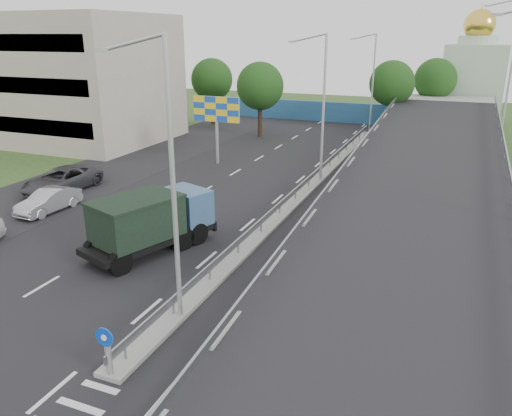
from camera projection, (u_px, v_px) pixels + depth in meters
The scene contains 20 objects.
road_surface at pixel (246, 201), 32.26m from camera, with size 26.00×90.00×0.04m, color black.
parking_strip at pixel (85, 180), 36.88m from camera, with size 8.00×90.00×0.05m, color black.
median at pixel (308, 188), 34.66m from camera, with size 1.00×44.00×0.20m, color gray.
overpass_ramp at pixel (424, 176), 31.45m from camera, with size 10.00×50.00×3.50m.
median_guardrail at pixel (309, 179), 34.44m from camera, with size 0.09×44.00×0.71m.
sign_bollard at pixel (107, 351), 15.27m from camera, with size 0.64×0.23×1.67m.
lamp_post_near at pixel (168, 170), 16.99m from camera, with size 2.74×0.18×10.08m.
lamp_post_mid at pixel (321, 101), 34.48m from camera, with size 2.74×0.18×10.08m.
lamp_post_far at pixel (371, 78), 51.97m from camera, with size 2.74×0.18×10.08m.
beige_building at pixel (47, 78), 50.36m from camera, with size 24.00×14.00×12.00m, color #A59B8B.
blue_wall at pixel (343, 113), 60.20m from camera, with size 30.00×0.50×2.40m, color #246086.
church at pixel (473, 76), 60.86m from camera, with size 7.00×7.00×13.80m.
billboard at pixel (216, 113), 40.00m from camera, with size 4.00×0.24×5.50m.
tree_left_mid at pixel (260, 86), 50.52m from camera, with size 4.80×4.80×7.60m.
tree_median_far at pixel (392, 84), 53.25m from camera, with size 4.80×4.80×7.60m.
tree_left_far at pixel (212, 80), 57.74m from camera, with size 4.80×4.80×7.60m.
tree_ramp_far at pixel (435, 79), 57.95m from camera, with size 4.80×4.80×7.60m.
dump_truck at pixel (151, 220), 24.30m from camera, with size 4.51×7.09×2.94m.
parked_car_b at pixel (49, 201), 30.05m from camera, with size 1.46×4.18×1.38m, color #9FA0A4.
parked_car_c at pixel (62, 180), 33.93m from camera, with size 2.67×5.78×1.61m, color #36373C.
Camera 1 is at (9.11, -8.12, 10.21)m, focal length 35.00 mm.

